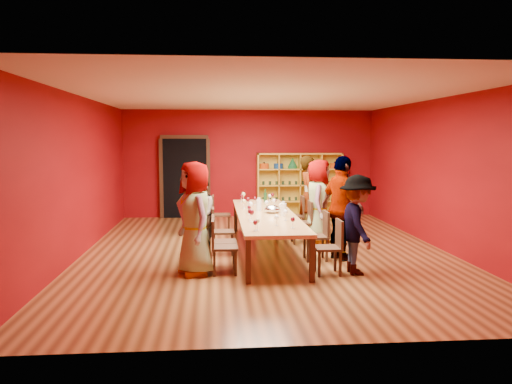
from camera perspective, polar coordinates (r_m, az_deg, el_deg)
room_shell at (r=9.61m, az=1.12°, el=1.97°), size 7.10×9.10×3.04m
tasting_table at (r=9.70m, az=1.11°, el=-2.76°), size 1.10×4.50×0.75m
doorway at (r=14.03m, az=-8.11°, el=1.65°), size 1.40×0.17×2.30m
shelving_unit at (r=14.10m, az=4.95°, el=1.15°), size 2.40×0.40×1.80m
chair_person_left_0 at (r=8.16m, az=-4.16°, el=-5.91°), size 0.42×0.42×0.89m
person_left_0 at (r=8.08m, az=-6.96°, el=-3.02°), size 0.78×1.01×1.83m
chair_person_left_1 at (r=8.58m, az=-4.20°, el=-5.31°), size 0.42×0.42×0.89m
person_left_1 at (r=8.54m, az=-6.73°, el=-3.65°), size 0.49×0.61×1.50m
chair_person_left_2 at (r=9.52m, az=-4.26°, el=-4.18°), size 0.42×0.42×0.89m
person_left_2 at (r=9.48m, az=-6.46°, el=-2.65°), size 0.43×0.75×1.51m
chair_person_left_4 at (r=11.64m, az=-4.37°, el=-2.31°), size 0.42×0.42×0.89m
person_left_4 at (r=11.60m, az=-6.39°, el=-0.82°), size 0.75×1.03×1.61m
chair_person_right_0 at (r=8.21m, az=8.74°, el=-5.89°), size 0.42×0.42×0.89m
person_right_0 at (r=8.25m, az=11.51°, el=-3.67°), size 0.44×1.05×1.62m
chair_person_right_1 at (r=9.12m, az=7.33°, el=-4.67°), size 0.42×0.42×0.89m
person_right_1 at (r=9.14m, az=9.81°, el=-1.82°), size 0.91×1.22×1.89m
chair_person_right_3 at (r=10.57m, az=5.62°, el=-3.17°), size 0.42×0.42×0.89m
person_right_3 at (r=10.57m, az=7.17°, el=-1.08°), size 0.69×0.96×1.76m
chair_person_right_4 at (r=11.49m, az=4.77°, el=-2.42°), size 0.42×0.42×0.89m
person_right_4 at (r=11.48m, az=6.07°, el=-0.39°), size 0.59×0.73×1.80m
wine_glass_0 at (r=7.81m, az=-0.08°, el=-3.57°), size 0.07×0.07×0.18m
wine_glass_1 at (r=10.11m, az=1.22°, el=-1.28°), size 0.08×0.08×0.20m
wine_glass_2 at (r=11.47m, az=1.58°, el=-0.49°), size 0.07×0.07×0.18m
wine_glass_3 at (r=10.58m, az=2.07°, el=-1.03°), size 0.07×0.07×0.18m
wine_glass_4 at (r=11.56m, az=-1.45°, el=-0.31°), size 0.09×0.09×0.21m
wine_glass_5 at (r=9.54m, az=-0.79°, el=-1.81°), size 0.07×0.07×0.18m
wine_glass_6 at (r=11.65m, az=1.90°, el=-0.37°), size 0.07×0.07×0.18m
wine_glass_7 at (r=10.36m, az=-1.39°, el=-1.12°), size 0.08×0.08×0.19m
wine_glass_8 at (r=10.59m, az=2.17°, el=-1.02°), size 0.07×0.07×0.18m
wine_glass_9 at (r=8.68m, az=-0.51°, el=-2.38°), size 0.09×0.09×0.22m
wine_glass_10 at (r=9.83m, az=3.07°, el=-1.47°), size 0.08×0.08×0.20m
wine_glass_11 at (r=9.68m, az=2.88°, el=-1.59°), size 0.08×0.08×0.20m
wine_glass_12 at (r=10.96m, az=-0.12°, el=-0.79°), size 0.07×0.07×0.18m
wine_glass_13 at (r=9.80m, az=-0.62°, el=-1.45°), size 0.09×0.09×0.21m
wine_glass_14 at (r=11.41m, az=-1.68°, el=-0.50°), size 0.07×0.07×0.18m
wine_glass_15 at (r=8.31m, az=2.35°, el=-2.96°), size 0.07×0.07×0.18m
wine_glass_16 at (r=7.91m, az=0.15°, el=-3.38°), size 0.08×0.08×0.19m
wine_glass_17 at (r=8.91m, az=-0.71°, el=-2.27°), size 0.08×0.08×0.20m
wine_glass_18 at (r=8.10m, az=4.22°, el=-3.20°), size 0.07×0.07×0.18m
wine_glass_19 at (r=8.85m, az=3.39°, el=-2.36°), size 0.08×0.08×0.20m
wine_glass_20 at (r=10.59m, az=-0.94°, el=-0.91°), size 0.08×0.08×0.21m
spittoon_bowl at (r=9.75m, az=1.87°, el=-1.98°), size 0.30×0.30×0.17m
carafe_a at (r=10.03m, az=0.33°, el=-1.47°), size 0.12×0.12×0.27m
carafe_b at (r=9.39m, az=3.17°, el=-1.98°), size 0.11×0.11×0.28m
wine_bottle at (r=11.38m, az=1.06°, el=-0.59°), size 0.10×0.10×0.31m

